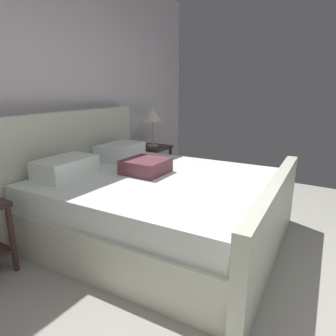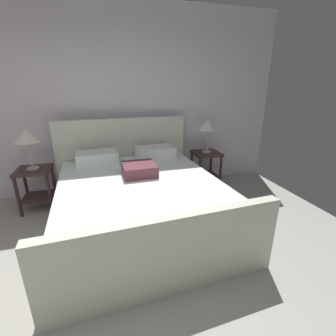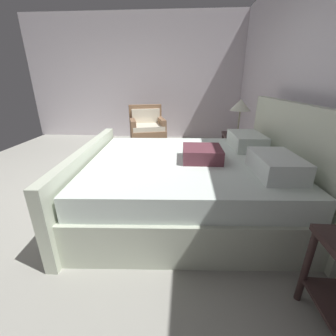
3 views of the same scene
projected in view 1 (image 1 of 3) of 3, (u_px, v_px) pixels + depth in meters
ground_plane at (279, 315)px, 1.97m from camera, size 6.08×5.21×0.02m
wall_back at (17, 89)px, 2.96m from camera, size 6.20×0.12×2.87m
bed at (152, 201)px, 2.97m from camera, size 2.14×2.41×1.20m
nightstand_right at (153, 159)px, 4.50m from camera, size 0.44×0.44×0.60m
table_lamp_right at (153, 115)px, 4.33m from camera, size 0.30×0.30×0.57m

